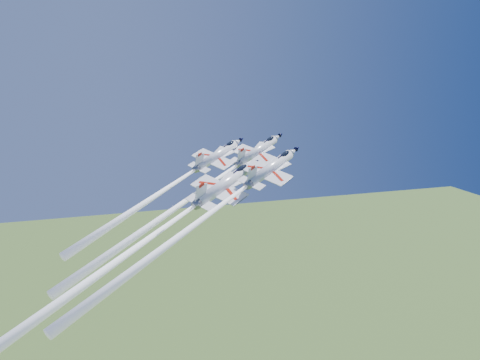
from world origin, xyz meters
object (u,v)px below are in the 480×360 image
object	(u,v)px
jet_lead	(192,196)
jet_right	(204,218)
jet_slot	(137,247)
jet_left	(170,186)

from	to	relation	value
jet_lead	jet_right	world-z (taller)	jet_lead
jet_lead	jet_slot	distance (m)	16.89
jet_right	jet_slot	world-z (taller)	jet_right
jet_lead	jet_slot	size ratio (longest dim) A/B	0.90
jet_left	jet_right	distance (m)	14.75
jet_right	jet_slot	distance (m)	11.85
jet_left	jet_lead	bearing A→B (deg)	9.93
jet_lead	jet_slot	world-z (taller)	jet_lead
jet_left	jet_right	world-z (taller)	jet_right
jet_right	jet_left	bearing A→B (deg)	158.92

